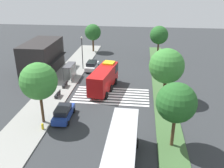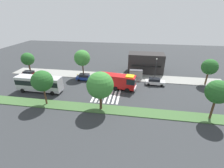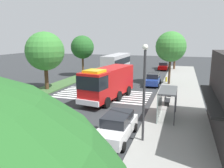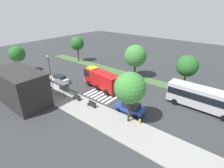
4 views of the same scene
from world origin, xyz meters
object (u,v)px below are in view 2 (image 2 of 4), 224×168
(median_tree_center, at_px, (218,92))
(parked_car_west, at_px, (30,74))
(sidewalk_tree_far_west, at_px, (28,59))
(median_tree_west, at_px, (100,85))
(parked_car_east, at_px, (155,81))
(sidewalk_tree_west, at_px, (82,58))
(median_tree_far_west, at_px, (42,81))
(transit_bus, at_px, (39,83))
(parked_car_mid, at_px, (85,77))
(bench_near_shelter, at_px, (121,77))
(fire_truck, at_px, (119,81))
(sidewalk_tree_east, at_px, (210,67))
(street_lamp, at_px, (156,68))
(fire_hydrant, at_px, (78,76))
(bench_west_of_shelter, at_px, (108,76))
(bus_stop_shelter, at_px, (136,73))

(median_tree_center, bearing_deg, parked_car_west, 163.32)
(sidewalk_tree_far_west, bearing_deg, median_tree_west, -31.28)
(median_tree_west, bearing_deg, parked_car_east, 49.35)
(sidewalk_tree_west, height_order, median_tree_far_west, sidewalk_tree_west)
(parked_car_west, relative_size, transit_bus, 0.45)
(transit_bus, distance_m, sidewalk_tree_west, 12.88)
(parked_car_east, bearing_deg, parked_car_mid, -178.80)
(parked_car_west, distance_m, parked_car_east, 34.89)
(bench_near_shelter, bearing_deg, fire_truck, -89.62)
(sidewalk_tree_east, height_order, median_tree_west, median_tree_west)
(parked_car_west, distance_m, median_tree_center, 45.40)
(street_lamp, bearing_deg, sidewalk_tree_far_west, 179.37)
(transit_bus, height_order, sidewalk_tree_west, sidewalk_tree_west)
(fire_hydrant, bearing_deg, median_tree_center, -26.38)
(bench_west_of_shelter, bearing_deg, median_tree_center, -36.66)
(median_tree_west, bearing_deg, median_tree_far_west, -180.00)
(parked_car_mid, distance_m, sidewalk_tree_far_west, 18.14)
(transit_bus, height_order, bench_west_of_shelter, transit_bus)
(bench_near_shelter, height_order, sidewalk_tree_east, sidewalk_tree_east)
(parked_car_mid, bearing_deg, bus_stop_shelter, 9.39)
(bench_near_shelter, bearing_deg, fire_hydrant, -175.43)
(bench_near_shelter, xyz_separation_m, sidewalk_tree_far_west, (-27.20, -0.48, 3.90))
(sidewalk_tree_east, distance_m, median_tree_far_west, 38.39)
(transit_bus, relative_size, sidewalk_tree_west, 1.41)
(parked_car_west, xyz_separation_m, parked_car_east, (34.89, 0.00, 0.02))
(fire_truck, height_order, bench_near_shelter, fire_truck)
(parked_car_mid, height_order, sidewalk_tree_west, sidewalk_tree_west)
(transit_bus, xyz_separation_m, bench_west_of_shelter, (14.12, 10.67, -1.59))
(bus_stop_shelter, distance_m, median_tree_west, 17.15)
(parked_car_mid, bearing_deg, transit_bus, -137.93)
(sidewalk_tree_far_west, distance_m, median_tree_west, 29.22)
(sidewalk_tree_far_west, relative_size, median_tree_center, 0.86)
(parked_car_east, distance_m, sidewalk_tree_east, 13.59)
(parked_car_west, height_order, bench_near_shelter, parked_car_west)
(transit_bus, relative_size, median_tree_west, 1.43)
(parked_car_mid, bearing_deg, fire_truck, -23.12)
(parked_car_west, bearing_deg, parked_car_mid, -1.43)
(parked_car_mid, height_order, median_tree_center, median_tree_center)
(fire_truck, xyz_separation_m, street_lamp, (8.88, 5.54, 1.80))
(transit_bus, relative_size, median_tree_far_west, 1.51)
(transit_bus, height_order, street_lamp, street_lamp)
(bench_west_of_shelter, height_order, street_lamp, street_lamp)
(median_tree_center, bearing_deg, transit_bus, 171.93)
(sidewalk_tree_west, relative_size, median_tree_center, 1.06)
(sidewalk_tree_far_west, relative_size, median_tree_west, 0.83)
(fire_truck, distance_m, sidewalk_tree_west, 12.77)
(median_tree_center, xyz_separation_m, fire_hydrant, (-29.58, 14.67, -4.87))
(bench_near_shelter, relative_size, fire_hydrant, 2.29)
(fire_truck, xyz_separation_m, bench_west_of_shelter, (-3.78, 6.43, -1.47))
(street_lamp, xyz_separation_m, median_tree_west, (-11.16, -14.77, 1.24))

